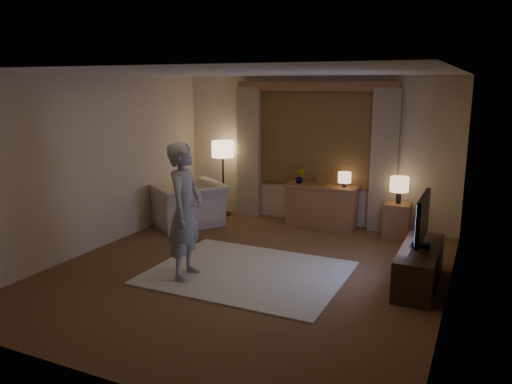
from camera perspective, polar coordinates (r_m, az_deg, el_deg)
The scene contains 13 objects.
room at distance 6.86m, azimuth 0.74°, elevation 2.77°, with size 5.04×5.54×2.64m.
rug at distance 6.71m, azimuth -0.94°, elevation -9.21°, with size 2.50×2.00×0.02m, color beige.
sideboard at distance 8.82m, azimuth 7.45°, elevation -1.71°, with size 1.20×0.40×0.70m, color brown.
picture_frame at distance 8.72m, azimuth 7.53°, elevation 1.16°, with size 0.16×0.02×0.20m, color brown.
plant at distance 8.83m, azimuth 5.07°, elevation 1.70°, with size 0.17×0.13×0.30m, color #999999.
table_lamp_sideboard at distance 8.59m, azimuth 10.09°, elevation 1.57°, with size 0.22×0.22×0.30m.
floor_lamp at distance 9.39m, azimuth -3.82°, elevation 4.45°, with size 0.41×0.41×1.42m.
armchair at distance 8.83m, azimuth -7.76°, elevation -1.51°, with size 1.17×1.02×0.76m, color beige.
side_table at distance 8.50m, azimuth 15.83°, elevation -3.11°, with size 0.40×0.40×0.56m, color brown.
table_lamp_side at distance 8.36m, azimuth 16.07°, elevation 0.78°, with size 0.30×0.30×0.44m.
tv_stand at distance 6.56m, azimuth 18.15°, elevation -8.13°, with size 0.45×1.40×0.50m, color black.
tv at distance 6.38m, azimuth 18.51°, elevation -2.93°, with size 0.22×0.92×0.66m.
person at distance 6.37m, azimuth -8.08°, elevation -2.15°, with size 0.64×0.42×1.75m, color #A29F96.
Camera 1 is at (2.79, -5.66, 2.48)m, focal length 35.00 mm.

